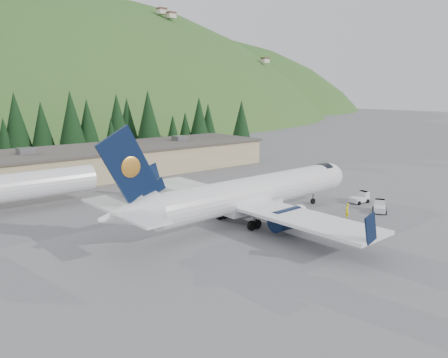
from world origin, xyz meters
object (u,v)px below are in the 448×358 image
baggage_tug_b (360,198)px  ramp_worker (347,211)px  terminal_building (87,163)px  airliner (250,194)px  baggage_tug_a (380,207)px

baggage_tug_b → ramp_worker: ramp_worker is taller
baggage_tug_b → terminal_building: 46.83m
airliner → terminal_building: airliner is taller
terminal_building → ramp_worker: (13.64, -44.80, -1.69)m
baggage_tug_a → ramp_worker: bearing=138.9°
baggage_tug_b → terminal_building: (-21.58, 41.52, 1.94)m
airliner → baggage_tug_b: 18.16m
baggage_tug_a → baggage_tug_b: bearing=30.9°
baggage_tug_b → ramp_worker: (-7.93, -3.28, 0.26)m
terminal_building → baggage_tug_b: bearing=-62.5°
airliner → baggage_tug_a: size_ratio=11.74×
terminal_building → ramp_worker: 46.86m
airliner → ramp_worker: (9.71, -6.77, -2.31)m
baggage_tug_a → baggage_tug_b: (2.20, 4.24, 0.01)m
airliner → baggage_tug_b: airliner is taller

